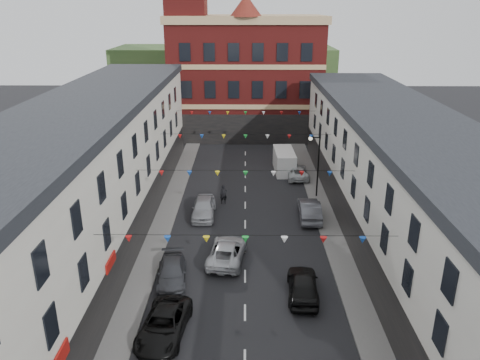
{
  "coord_description": "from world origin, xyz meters",
  "views": [
    {
      "loc": [
        -0.03,
        -27.37,
        17.23
      ],
      "look_at": [
        -0.42,
        6.63,
        4.49
      ],
      "focal_mm": 35.0,
      "sensor_mm": 36.0,
      "label": 1
    }
  ],
  "objects_px": {
    "car_left_d": "(172,272)",
    "moving_car": "(227,251)",
    "car_left_e": "(204,208)",
    "car_right_e": "(309,210)",
    "white_van": "(284,161)",
    "street_lamp": "(316,158)",
    "car_right_f": "(297,172)",
    "car_left_c": "(164,324)",
    "car_right_d": "(303,285)",
    "pedestrian": "(224,194)"
  },
  "relations": [
    {
      "from": "street_lamp",
      "to": "pedestrian",
      "type": "height_order",
      "value": "street_lamp"
    },
    {
      "from": "car_left_c",
      "to": "white_van",
      "type": "height_order",
      "value": "white_van"
    },
    {
      "from": "car_right_d",
      "to": "white_van",
      "type": "xyz_separation_m",
      "value": [
        0.64,
        23.71,
        0.38
      ]
    },
    {
      "from": "car_left_d",
      "to": "car_left_e",
      "type": "relative_size",
      "value": 0.96
    },
    {
      "from": "car_right_d",
      "to": "moving_car",
      "type": "height_order",
      "value": "car_right_d"
    },
    {
      "from": "car_left_d",
      "to": "moving_car",
      "type": "relative_size",
      "value": 0.88
    },
    {
      "from": "car_right_e",
      "to": "white_van",
      "type": "height_order",
      "value": "white_van"
    },
    {
      "from": "car_left_c",
      "to": "car_right_f",
      "type": "bearing_deg",
      "value": 74.73
    },
    {
      "from": "car_right_e",
      "to": "car_right_f",
      "type": "xyz_separation_m",
      "value": [
        0.0,
        10.18,
        -0.15
      ]
    },
    {
      "from": "car_right_d",
      "to": "car_left_e",
      "type": "bearing_deg",
      "value": -54.99
    },
    {
      "from": "car_right_d",
      "to": "car_right_e",
      "type": "bearing_deg",
      "value": -95.67
    },
    {
      "from": "street_lamp",
      "to": "car_right_e",
      "type": "height_order",
      "value": "street_lamp"
    },
    {
      "from": "pedestrian",
      "to": "car_left_e",
      "type": "bearing_deg",
      "value": -133.88
    },
    {
      "from": "car_left_c",
      "to": "car_left_e",
      "type": "xyz_separation_m",
      "value": [
        0.88,
        15.67,
        0.11
      ]
    },
    {
      "from": "street_lamp",
      "to": "car_right_d",
      "type": "bearing_deg",
      "value": -100.19
    },
    {
      "from": "car_left_c",
      "to": "car_right_e",
      "type": "bearing_deg",
      "value": 63.0
    },
    {
      "from": "car_left_c",
      "to": "street_lamp",
      "type": "bearing_deg",
      "value": 67.32
    },
    {
      "from": "car_left_c",
      "to": "moving_car",
      "type": "height_order",
      "value": "moving_car"
    },
    {
      "from": "car_right_d",
      "to": "moving_car",
      "type": "relative_size",
      "value": 0.9
    },
    {
      "from": "car_left_e",
      "to": "pedestrian",
      "type": "distance_m",
      "value": 3.21
    },
    {
      "from": "car_left_d",
      "to": "car_right_f",
      "type": "bearing_deg",
      "value": 56.8
    },
    {
      "from": "car_left_e",
      "to": "car_right_f",
      "type": "xyz_separation_m",
      "value": [
        9.1,
        9.81,
        -0.16
      ]
    },
    {
      "from": "car_left_e",
      "to": "car_right_e",
      "type": "distance_m",
      "value": 9.11
    },
    {
      "from": "car_left_e",
      "to": "car_right_f",
      "type": "height_order",
      "value": "car_left_e"
    },
    {
      "from": "car_right_f",
      "to": "white_van",
      "type": "bearing_deg",
      "value": -60.23
    },
    {
      "from": "car_right_f",
      "to": "white_van",
      "type": "relative_size",
      "value": 0.89
    },
    {
      "from": "car_left_e",
      "to": "car_right_d",
      "type": "relative_size",
      "value": 1.02
    },
    {
      "from": "car_right_e",
      "to": "moving_car",
      "type": "distance_m",
      "value": 9.82
    },
    {
      "from": "car_right_d",
      "to": "white_van",
      "type": "distance_m",
      "value": 23.73
    },
    {
      "from": "white_van",
      "to": "pedestrian",
      "type": "distance_m",
      "value": 11.05
    },
    {
      "from": "car_right_d",
      "to": "moving_car",
      "type": "distance_m",
      "value": 6.58
    },
    {
      "from": "car_right_f",
      "to": "moving_car",
      "type": "bearing_deg",
      "value": 67.55
    },
    {
      "from": "white_van",
      "to": "car_left_c",
      "type": "bearing_deg",
      "value": -109.63
    },
    {
      "from": "car_left_e",
      "to": "car_right_e",
      "type": "bearing_deg",
      "value": -2.21
    },
    {
      "from": "car_right_e",
      "to": "car_right_f",
      "type": "relative_size",
      "value": 1.04
    },
    {
      "from": "street_lamp",
      "to": "pedestrian",
      "type": "distance_m",
      "value": 9.2
    },
    {
      "from": "car_left_d",
      "to": "car_right_e",
      "type": "distance_m",
      "value": 14.3
    },
    {
      "from": "car_left_d",
      "to": "car_right_d",
      "type": "distance_m",
      "value": 8.61
    },
    {
      "from": "car_right_e",
      "to": "pedestrian",
      "type": "height_order",
      "value": "pedestrian"
    },
    {
      "from": "car_left_d",
      "to": "street_lamp",
      "type": "bearing_deg",
      "value": 46.21
    },
    {
      "from": "car_left_d",
      "to": "car_left_e",
      "type": "height_order",
      "value": "car_left_e"
    },
    {
      "from": "car_left_e",
      "to": "white_van",
      "type": "distance_m",
      "value": 14.25
    },
    {
      "from": "car_left_d",
      "to": "pedestrian",
      "type": "distance_m",
      "value": 13.34
    },
    {
      "from": "car_left_e",
      "to": "car_left_d",
      "type": "bearing_deg",
      "value": -96.76
    },
    {
      "from": "car_left_e",
      "to": "car_right_d",
      "type": "distance_m",
      "value": 13.87
    },
    {
      "from": "car_right_d",
      "to": "car_right_e",
      "type": "relative_size",
      "value": 0.95
    },
    {
      "from": "car_left_e",
      "to": "moving_car",
      "type": "relative_size",
      "value": 0.92
    },
    {
      "from": "moving_car",
      "to": "car_right_f",
      "type": "bearing_deg",
      "value": -103.98
    },
    {
      "from": "car_left_e",
      "to": "car_right_d",
      "type": "bearing_deg",
      "value": -58.47
    },
    {
      "from": "moving_car",
      "to": "street_lamp",
      "type": "bearing_deg",
      "value": -115.98
    }
  ]
}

